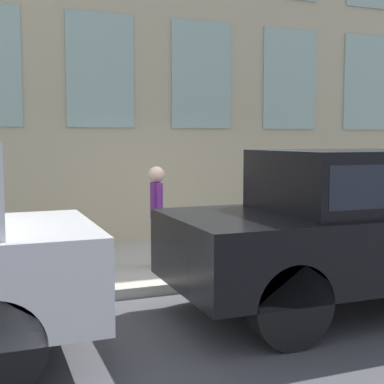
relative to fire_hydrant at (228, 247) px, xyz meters
name	(u,v)px	position (x,y,z in m)	size (l,w,h in m)	color
ground_plane	(221,289)	(-0.36, 0.27, -0.48)	(80.00, 80.00, 0.00)	#47474C
sidewalk	(182,260)	(1.14, 0.27, -0.41)	(3.00, 60.00, 0.13)	#B2ADA3
building_facade	(150,24)	(2.79, 0.27, 3.54)	(0.33, 40.00, 8.02)	#C6B793
fire_hydrant	(228,247)	(0.00, 0.00, 0.00)	(0.29, 0.41, 0.68)	red
person	(157,207)	(0.59, 0.85, 0.52)	(0.35, 0.23, 1.44)	#726651
parked_car_black_near	(356,221)	(-1.62, -0.86, 0.54)	(1.83, 4.38, 1.83)	black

